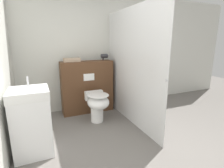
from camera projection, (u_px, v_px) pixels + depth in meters
ground_plane at (136, 161)px, 2.22m from camera, size 12.00×12.00×0.00m
wall_back at (87, 52)px, 3.81m from camera, size 8.00×0.06×2.50m
partition_panel at (87, 87)px, 3.69m from camera, size 1.07×0.31×1.09m
shower_glass at (131, 67)px, 3.14m from camera, size 0.04×2.00×2.06m
toilet at (98, 104)px, 3.22m from camera, size 0.39×0.54×0.56m
sink_vanity at (32, 122)px, 2.30m from camera, size 0.48×0.48×1.04m
hair_drier at (105, 56)px, 3.73m from camera, size 0.17×0.09×0.13m
folded_towel at (72, 60)px, 3.44m from camera, size 0.32×0.16×0.07m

